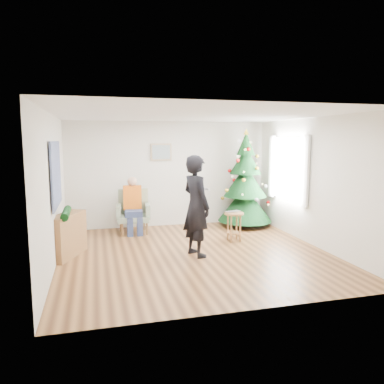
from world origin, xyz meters
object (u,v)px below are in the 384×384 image
object	(u,v)px
christmas_tree	(245,183)
console	(67,235)
stool	(234,227)
armchair	(133,217)
standing_man	(196,206)

from	to	relation	value
christmas_tree	console	size ratio (longest dim) A/B	2.42
stool	armchair	xyz separation A→B (m)	(-2.00, 1.30, 0.05)
stool	console	size ratio (longest dim) A/B	0.62
stool	standing_man	xyz separation A→B (m)	(-1.04, -0.76, 0.62)
standing_man	console	size ratio (longest dim) A/B	1.88
armchair	standing_man	world-z (taller)	standing_man
armchair	christmas_tree	bearing A→B (deg)	6.06
armchair	console	world-z (taller)	armchair
armchair	console	size ratio (longest dim) A/B	1.00
stool	console	distance (m)	3.38
standing_man	console	xyz separation A→B (m)	(-2.32, 0.54, -0.54)
armchair	console	xyz separation A→B (m)	(-1.37, -1.52, 0.03)
christmas_tree	standing_man	xyz separation A→B (m)	(-1.83, -2.07, -0.15)
standing_man	console	bearing A→B (deg)	58.56
standing_man	christmas_tree	bearing A→B (deg)	-60.01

